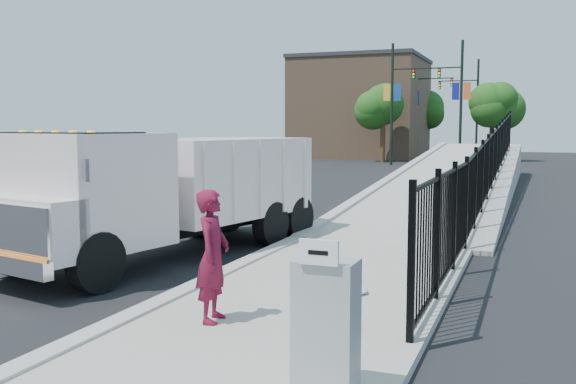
% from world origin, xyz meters
% --- Properties ---
extents(ground, '(120.00, 120.00, 0.00)m').
position_xyz_m(ground, '(0.00, 0.00, 0.00)').
color(ground, black).
rests_on(ground, ground).
extents(sidewalk, '(3.55, 12.00, 0.12)m').
position_xyz_m(sidewalk, '(1.93, -2.00, 0.06)').
color(sidewalk, '#9E998E').
rests_on(sidewalk, ground).
extents(curb, '(0.30, 12.00, 0.16)m').
position_xyz_m(curb, '(0.00, -2.00, 0.08)').
color(curb, '#ADAAA3').
rests_on(curb, ground).
extents(ramp, '(3.95, 24.06, 3.19)m').
position_xyz_m(ramp, '(2.12, 16.00, 0.00)').
color(ramp, '#9E998E').
rests_on(ramp, ground).
extents(iron_fence, '(0.10, 28.00, 1.80)m').
position_xyz_m(iron_fence, '(3.55, 12.00, 0.90)').
color(iron_fence, black).
rests_on(iron_fence, ground).
extents(truck, '(3.80, 7.59, 2.49)m').
position_xyz_m(truck, '(-1.88, 1.56, 1.40)').
color(truck, black).
rests_on(truck, ground).
extents(worker, '(0.50, 0.67, 1.66)m').
position_xyz_m(worker, '(1.10, -2.09, 0.95)').
color(worker, maroon).
rests_on(worker, sidewalk).
extents(utility_cabinet, '(0.55, 0.40, 1.25)m').
position_xyz_m(utility_cabinet, '(3.10, -3.72, 0.75)').
color(utility_cabinet, gray).
rests_on(utility_cabinet, sidewalk).
extents(arrow_sign, '(0.35, 0.04, 0.22)m').
position_xyz_m(arrow_sign, '(3.10, -3.94, 1.48)').
color(arrow_sign, white).
rests_on(arrow_sign, utility_cabinet).
extents(debris, '(0.39, 0.39, 0.10)m').
position_xyz_m(debris, '(2.41, -0.16, 0.17)').
color(debris, silver).
rests_on(debris, sidewalk).
extents(light_pole_0, '(3.77, 0.22, 8.00)m').
position_xyz_m(light_pole_0, '(-3.86, 33.35, 4.36)').
color(light_pole_0, black).
rests_on(light_pole_0, ground).
extents(light_pole_1, '(3.77, 0.22, 8.00)m').
position_xyz_m(light_pole_1, '(-0.02, 33.34, 4.36)').
color(light_pole_1, black).
rests_on(light_pole_1, ground).
extents(light_pole_2, '(3.77, 0.22, 8.00)m').
position_xyz_m(light_pole_2, '(-4.16, 42.36, 4.36)').
color(light_pole_2, black).
rests_on(light_pole_2, ground).
extents(light_pole_3, '(3.77, 0.22, 8.00)m').
position_xyz_m(light_pole_3, '(-0.04, 45.67, 4.36)').
color(light_pole_3, black).
rests_on(light_pole_3, ground).
extents(tree_0, '(3.01, 3.01, 5.51)m').
position_xyz_m(tree_0, '(-5.39, 36.22, 3.96)').
color(tree_0, '#382314').
rests_on(tree_0, ground).
extents(tree_1, '(2.78, 2.78, 5.39)m').
position_xyz_m(tree_1, '(1.81, 40.17, 3.95)').
color(tree_1, '#382314').
rests_on(tree_1, ground).
extents(tree_2, '(3.15, 3.15, 5.58)m').
position_xyz_m(tree_2, '(-4.39, 49.08, 3.97)').
color(tree_2, '#382314').
rests_on(tree_2, ground).
extents(building, '(10.00, 10.00, 8.00)m').
position_xyz_m(building, '(-9.00, 44.00, 4.00)').
color(building, '#8C664C').
rests_on(building, ground).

